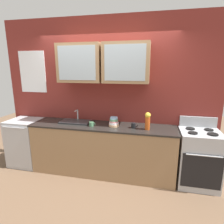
% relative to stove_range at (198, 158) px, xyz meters
% --- Properties ---
extents(ground_plane, '(10.00, 10.00, 0.00)m').
position_rel_stove_range_xyz_m(ground_plane, '(-1.63, 0.00, -0.47)').
color(ground_plane, brown).
extents(back_wall_unit, '(4.02, 0.49, 2.80)m').
position_rel_stove_range_xyz_m(back_wall_unit, '(-1.64, 0.29, 1.08)').
color(back_wall_unit, maroon).
rests_on(back_wall_unit, ground_plane).
extents(counter, '(2.59, 0.60, 0.92)m').
position_rel_stove_range_xyz_m(counter, '(-1.63, 0.00, -0.01)').
color(counter, '#93704C').
rests_on(counter, ground_plane).
extents(stove_range, '(0.63, 0.62, 1.10)m').
position_rel_stove_range_xyz_m(stove_range, '(0.00, 0.00, 0.00)').
color(stove_range, '#ADAFB5').
rests_on(stove_range, ground_plane).
extents(sink_faucet, '(0.55, 0.30, 0.22)m').
position_rel_stove_range_xyz_m(sink_faucet, '(-2.16, 0.06, 0.47)').
color(sink_faucet, '#2D2D30').
rests_on(sink_faucet, counter).
extents(bowl_stack, '(0.17, 0.17, 0.16)m').
position_rel_stove_range_xyz_m(bowl_stack, '(-1.42, -0.01, 0.53)').
color(bowl_stack, '#E0AD7F').
rests_on(bowl_stack, counter).
extents(vase, '(0.09, 0.09, 0.29)m').
position_rel_stove_range_xyz_m(vase, '(-0.84, -0.07, 0.61)').
color(vase, '#BF4C19').
rests_on(vase, counter).
extents(cup_near_sink, '(0.11, 0.08, 0.08)m').
position_rel_stove_range_xyz_m(cup_near_sink, '(-1.80, -0.09, 0.49)').
color(cup_near_sink, '#4C7F59').
rests_on(cup_near_sink, counter).
extents(cup_near_bowls, '(0.11, 0.08, 0.09)m').
position_rel_stove_range_xyz_m(cup_near_bowls, '(-1.07, -0.03, 0.50)').
color(cup_near_bowls, black).
rests_on(cup_near_bowls, counter).
extents(dishwasher, '(0.60, 0.59, 0.92)m').
position_rel_stove_range_xyz_m(dishwasher, '(-3.22, -0.00, -0.01)').
color(dishwasher, '#ADAFB5').
rests_on(dishwasher, ground_plane).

